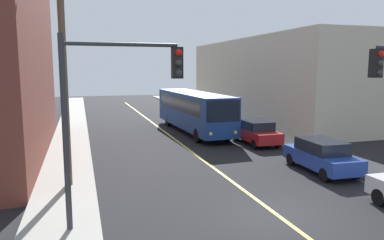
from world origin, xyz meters
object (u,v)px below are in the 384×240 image
(parked_car_blue, at_px, (321,155))
(fire_hydrant, at_px, (312,144))
(parked_car_red, at_px, (256,132))
(traffic_signal_left_corner, at_px, (116,95))
(city_bus, at_px, (193,110))
(utility_pole_near, at_px, (63,57))

(parked_car_blue, distance_m, fire_hydrant, 4.06)
(parked_car_red, height_order, traffic_signal_left_corner, traffic_signal_left_corner)
(city_bus, bearing_deg, traffic_signal_left_corner, -114.67)
(traffic_signal_left_corner, distance_m, fire_hydrant, 14.68)
(parked_car_red, relative_size, traffic_signal_left_corner, 0.74)
(city_bus, bearing_deg, utility_pole_near, -127.92)
(parked_car_red, relative_size, utility_pole_near, 0.45)
(parked_car_red, height_order, utility_pole_near, utility_pole_near)
(fire_hydrant, bearing_deg, traffic_signal_left_corner, -149.70)
(parked_car_blue, height_order, traffic_signal_left_corner, traffic_signal_left_corner)
(parked_car_red, bearing_deg, traffic_signal_left_corner, -133.73)
(city_bus, xyz_separation_m, traffic_signal_left_corner, (-7.61, -16.57, 2.49))
(fire_hydrant, bearing_deg, parked_car_blue, -119.13)
(parked_car_blue, bearing_deg, traffic_signal_left_corner, -160.57)
(city_bus, distance_m, parked_car_red, 6.47)
(utility_pole_near, distance_m, fire_hydrant, 15.01)
(parked_car_red, bearing_deg, city_bus, 114.83)
(traffic_signal_left_corner, bearing_deg, parked_car_red, 46.27)
(utility_pole_near, height_order, fire_hydrant, utility_pole_near)
(city_bus, relative_size, traffic_signal_left_corner, 2.04)
(parked_car_blue, relative_size, parked_car_red, 1.01)
(city_bus, distance_m, utility_pole_near, 15.56)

